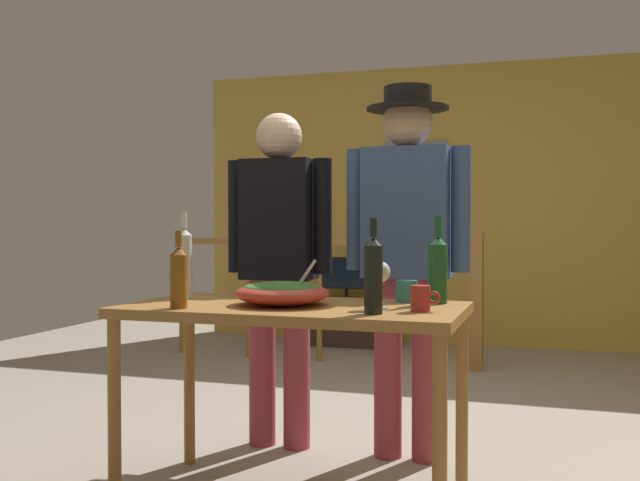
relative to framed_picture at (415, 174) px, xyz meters
name	(u,v)px	position (x,y,z in m)	size (l,w,h in m)	color
ground_plane	(386,444)	(0.43, -3.09, -1.54)	(8.20, 8.20, 0.00)	#9E9384
back_wall	(463,205)	(0.43, 0.06, -0.29)	(4.91, 0.10, 2.51)	gold
framed_picture	(415,174)	(0.00, 0.00, 0.00)	(0.59, 0.03, 0.59)	gray
stair_railing	(374,283)	(-0.11, -1.12, -0.91)	(2.53, 0.10, 1.02)	#9E6B33
tv_console	(346,322)	(-0.57, -0.29, -1.34)	(0.90, 0.40, 0.41)	#38281E
flat_screen_tv	(345,274)	(-0.57, -0.32, -0.91)	(0.48, 0.12, 0.38)	black
serving_table	(294,327)	(0.26, -3.95, -0.85)	(1.31, 0.68, 0.78)	#9E6B33
salad_bowl	(282,292)	(0.21, -3.97, -0.72)	(0.37, 0.37, 0.19)	#CC3D2D
wine_glass	(381,275)	(0.61, -3.98, -0.64)	(0.07, 0.07, 0.18)	silver
wine_bottle_clear	(184,262)	(-0.27, -3.87, -0.61)	(0.07, 0.07, 0.37)	silver
wine_bottle_green	(438,268)	(0.78, -3.73, -0.63)	(0.07, 0.07, 0.35)	#1E5628
wine_bottle_amber	(179,276)	(-0.11, -4.19, -0.65)	(0.07, 0.07, 0.29)	brown
wine_bottle_dark	(373,274)	(0.62, -4.14, -0.63)	(0.07, 0.07, 0.34)	black
mug_red	(421,298)	(0.77, -4.01, -0.72)	(0.11, 0.07, 0.09)	#B7332D
mug_teal	(407,291)	(0.66, -3.72, -0.72)	(0.12, 0.09, 0.09)	teal
person_standing_left	(279,252)	(-0.06, -3.29, -0.59)	(0.53, 0.23, 1.63)	#9E3842
person_standing_right	(407,236)	(0.57, -3.29, -0.51)	(0.58, 0.38, 1.72)	#9E3842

